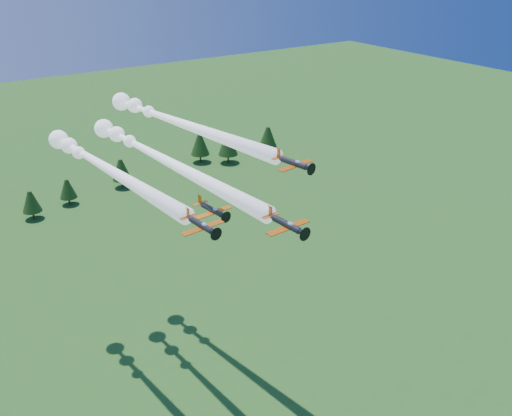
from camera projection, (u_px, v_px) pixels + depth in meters
plane_lead at (159, 157)px, 98.17m from camera, size 9.72×59.70×3.70m
plane_left at (102, 165)px, 97.23m from camera, size 9.99×52.87×3.70m
plane_right at (175, 121)px, 105.64m from camera, size 13.04×53.82×3.70m
plane_slot at (212, 210)px, 87.55m from camera, size 6.61×7.18×2.31m
treeline at (46, 184)px, 178.10m from camera, size 168.96×20.64×11.50m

